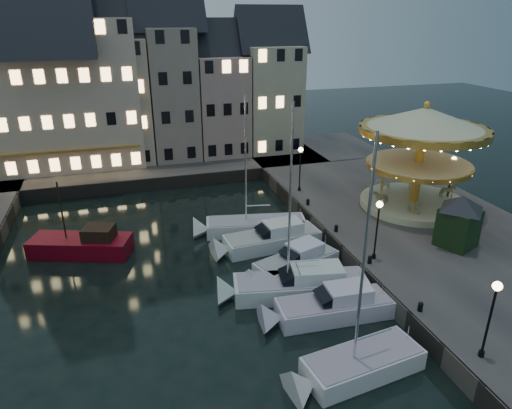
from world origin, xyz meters
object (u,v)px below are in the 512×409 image
object	(u,v)px
motorboat_b	(327,308)
motorboat_e	(267,240)
bollard_a	(420,306)
motorboat_c	(295,285)
motorboat_d	(292,265)
streetlamp_c	(300,163)
bollard_c	(336,228)
carousel	(422,139)
bollard_d	(308,202)
red_fishing_boat	(83,245)
bollard_b	(370,259)
streetlamp_b	(378,222)
streetlamp_d	(452,173)
motorboat_f	(249,227)
streetlamp_a	(492,309)
motorboat_a	(353,367)
ticket_kiosk	(461,213)

from	to	relation	value
motorboat_b	motorboat_e	xyz separation A→B (m)	(-0.65, 9.35, 0.00)
bollard_a	motorboat_b	size ratio (longest dim) A/B	0.07
motorboat_c	motorboat_d	bearing A→B (deg)	72.69
streetlamp_c	motorboat_c	world-z (taller)	motorboat_c
bollard_c	motorboat_b	bearing A→B (deg)	-118.84
bollard_a	carousel	size ratio (longest dim) A/B	0.06
motorboat_c	motorboat_d	xyz separation A→B (m)	(0.79, 2.53, -0.04)
bollard_d	red_fishing_boat	xyz separation A→B (m)	(-18.45, -1.07, -0.91)
motorboat_d	bollard_b	bearing A→B (deg)	-27.11
streetlamp_b	streetlamp_d	world-z (taller)	same
streetlamp_b	motorboat_f	world-z (taller)	motorboat_f
motorboat_c	red_fishing_boat	xyz separation A→B (m)	(-13.08, 9.61, 0.01)
bollard_a	motorboat_c	xyz separation A→B (m)	(-5.37, 5.32, -0.92)
streetlamp_a	carousel	world-z (taller)	carousel
streetlamp_c	motorboat_d	distance (m)	13.19
bollard_c	red_fishing_boat	size ratio (longest dim) A/B	0.07
motorboat_a	carousel	world-z (taller)	motorboat_a
streetlamp_b	motorboat_e	bearing A→B (deg)	133.70
motorboat_c	ticket_kiosk	xyz separation A→B (m)	(12.49, 0.68, 3.17)
motorboat_a	motorboat_f	size ratio (longest dim) A/B	0.98
streetlamp_d	motorboat_c	bearing A→B (deg)	-156.02
ticket_kiosk	red_fishing_boat	bearing A→B (deg)	160.74
streetlamp_a	bollard_c	distance (m)	14.71
streetlamp_a	motorboat_f	world-z (taller)	motorboat_f
streetlamp_b	motorboat_e	world-z (taller)	streetlamp_b
streetlamp_c	bollard_b	world-z (taller)	streetlamp_c
bollard_a	ticket_kiosk	xyz separation A→B (m)	(7.12, 6.00, 2.25)
bollard_c	red_fishing_boat	bearing A→B (deg)	166.50
motorboat_e	motorboat_b	bearing A→B (deg)	-86.01
ticket_kiosk	bollard_a	bearing A→B (deg)	-139.89
motorboat_a	red_fishing_boat	xyz separation A→B (m)	(-13.26, 17.09, 0.16)
bollard_a	motorboat_e	bearing A→B (deg)	112.93
motorboat_b	carousel	size ratio (longest dim) A/B	0.77
streetlamp_b	streetlamp_c	xyz separation A→B (m)	(0.00, 13.50, 0.00)
motorboat_c	streetlamp_c	bearing A→B (deg)	67.17
ticket_kiosk	motorboat_d	bearing A→B (deg)	171.02
bollard_b	streetlamp_a	bearing A→B (deg)	-86.39
carousel	ticket_kiosk	xyz separation A→B (m)	(-1.44, -7.13, -3.36)
motorboat_d	motorboat_e	xyz separation A→B (m)	(-0.45, 4.05, 0.01)
streetlamp_c	ticket_kiosk	xyz separation A→B (m)	(6.52, -13.50, -0.16)
bollard_c	motorboat_a	world-z (taller)	motorboat_a
motorboat_a	motorboat_c	xyz separation A→B (m)	(-0.18, 7.48, 0.14)
streetlamp_c	bollard_b	size ratio (longest dim) A/B	7.32
bollard_b	red_fishing_boat	xyz separation A→B (m)	(-18.45, 9.43, -0.91)
motorboat_c	red_fishing_boat	bearing A→B (deg)	143.69
bollard_a	motorboat_a	xyz separation A→B (m)	(-5.19, -2.16, -1.06)
carousel	bollard_d	bearing A→B (deg)	161.42
motorboat_c	bollard_d	bearing A→B (deg)	63.30
streetlamp_b	motorboat_a	xyz separation A→B (m)	(-5.79, -8.16, -3.48)
streetlamp_b	bollard_c	bearing A→B (deg)	97.59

